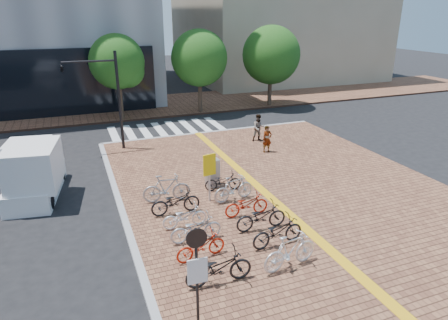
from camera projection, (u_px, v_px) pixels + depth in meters
name	position (u px, v px, depth m)	size (l,w,h in m)	color
ground	(246.00, 231.00, 14.52)	(120.00, 120.00, 0.00)	black
sidewalk	(417.00, 295.00, 11.15)	(14.00, 34.00, 0.15)	brown
tactile_strip	(389.00, 302.00, 10.79)	(0.40, 34.00, 0.01)	gold
kerb_north	(212.00, 132.00, 25.97)	(14.00, 0.25, 0.15)	gray
far_sidewalk	(141.00, 107.00, 32.80)	(70.00, 8.00, 0.15)	brown
crosswalk	(167.00, 129.00, 26.89)	(7.50, 4.00, 0.01)	silver
street_trees	(213.00, 59.00, 30.00)	(16.20, 4.60, 6.35)	#38281E
bike_0	(219.00, 268.00, 11.36)	(0.69, 1.99, 1.04)	black
bike_1	(201.00, 246.00, 12.56)	(0.58, 1.67, 0.88)	red
bike_2	(196.00, 228.00, 13.51)	(0.63, 1.79, 0.94)	#B6B6BB
bike_3	(185.00, 216.00, 14.38)	(0.57, 1.64, 0.86)	white
bike_4	(175.00, 202.00, 15.33)	(0.67, 1.92, 1.01)	black
bike_5	(167.00, 188.00, 16.27)	(0.55, 1.96, 1.18)	#A3A3A8
bike_6	(290.00, 251.00, 12.05)	(0.54, 1.93, 1.16)	white
bike_7	(278.00, 232.00, 13.26)	(0.66, 1.91, 1.00)	black
bike_8	(261.00, 216.00, 14.23)	(0.66, 1.91, 1.00)	black
bike_9	(246.00, 204.00, 15.21)	(0.61, 1.75, 0.92)	#A91D0C
bike_10	(234.00, 188.00, 16.36)	(0.51, 1.82, 1.09)	#B4B4B9
bike_11	(223.00, 181.00, 17.36)	(0.56, 1.59, 0.84)	black
pedestrian_a	(267.00, 139.00, 21.95)	(0.55, 0.36, 1.50)	gray
pedestrian_b	(259.00, 128.00, 23.81)	(0.79, 0.61, 1.62)	#53566A
utility_box	(212.00, 173.00, 17.67)	(0.58, 0.42, 1.27)	#A5A5AA
yellow_sign	(210.00, 169.00, 15.98)	(0.56, 0.18, 2.07)	#B7B7BC
notice_sign	(197.00, 265.00, 9.46)	(0.51, 0.12, 2.74)	black
traffic_light_pole	(94.00, 84.00, 21.10)	(2.90, 1.12, 5.41)	black
box_truck	(33.00, 171.00, 16.93)	(2.47, 4.50, 2.47)	white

